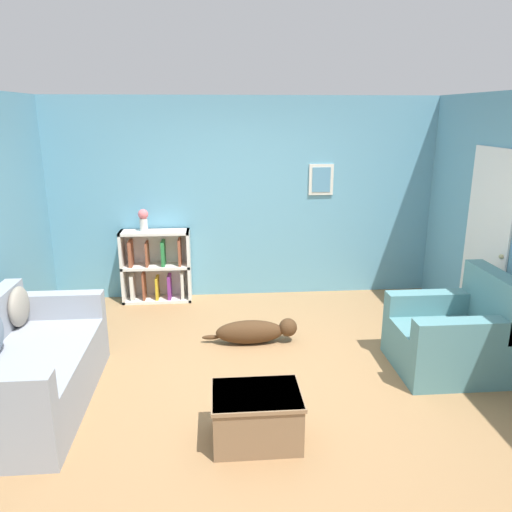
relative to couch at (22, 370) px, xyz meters
name	(u,v)px	position (x,y,z in m)	size (l,w,h in m)	color
ground_plane	(259,374)	(2.01, 0.37, -0.33)	(14.00, 14.00, 0.00)	#997047
wall_back	(245,199)	(2.01, 2.62, 0.97)	(5.60, 0.13, 2.60)	#609EB7
couch	(22,370)	(0.00, 0.00, 0.00)	(0.92, 1.74, 0.85)	#9399A3
bookshelf	(157,267)	(0.84, 2.43, 0.12)	(0.88, 0.29, 0.94)	silver
recliner_chair	(455,336)	(3.87, 0.32, 0.01)	(0.99, 0.89, 0.96)	slate
coffee_table	(256,415)	(1.90, -0.62, -0.12)	(0.67, 0.50, 0.40)	#846647
dog	(255,331)	(2.02, 1.03, -0.20)	(1.02, 0.23, 0.27)	#472D19
vase	(143,219)	(0.72, 2.41, 0.77)	(0.13, 0.13, 0.28)	silver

